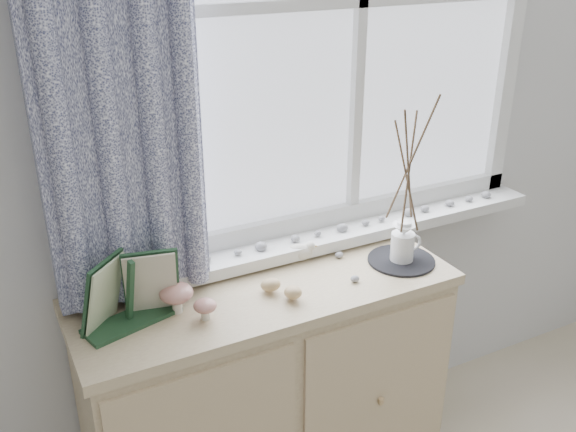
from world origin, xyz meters
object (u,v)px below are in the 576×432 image
object	(u,v)px
sideboard	(269,397)
toadstool_cluster	(184,297)
twig_pitcher	(409,166)

from	to	relation	value
sideboard	toadstool_cluster	world-z (taller)	toadstool_cluster
sideboard	toadstool_cluster	distance (m)	0.55
sideboard	toadstool_cluster	bearing A→B (deg)	-174.93
sideboard	twig_pitcher	bearing A→B (deg)	-6.37
sideboard	twig_pitcher	xyz separation A→B (m)	(0.47, -0.05, 0.76)
twig_pitcher	sideboard	bearing A→B (deg)	-170.21
sideboard	twig_pitcher	size ratio (longest dim) A/B	2.05
sideboard	toadstool_cluster	size ratio (longest dim) A/B	7.89
sideboard	toadstool_cluster	xyz separation A→B (m)	(-0.27, -0.02, 0.48)
toadstool_cluster	twig_pitcher	size ratio (longest dim) A/B	0.26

